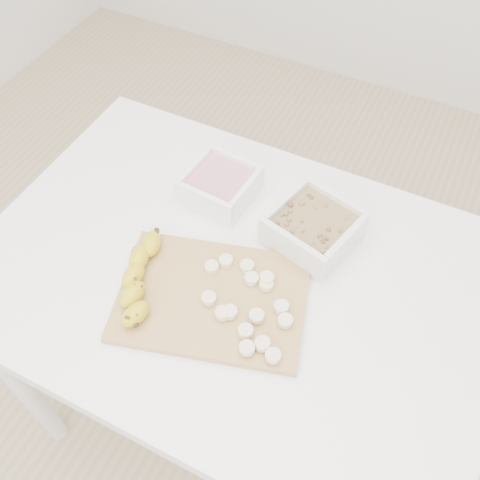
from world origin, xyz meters
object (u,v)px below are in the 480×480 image
at_px(bowl_yogurt, 220,185).
at_px(banana, 140,279).
at_px(bowl_granola, 313,228).
at_px(cutting_board, 212,298).
at_px(table, 234,296).

height_order(bowl_yogurt, banana, bowl_yogurt).
bearing_deg(bowl_granola, bowl_yogurt, 173.55).
bearing_deg(cutting_board, bowl_granola, 62.55).
height_order(cutting_board, banana, banana).
height_order(bowl_yogurt, bowl_granola, bowl_granola).
relative_size(table, bowl_granola, 5.28).
bearing_deg(banana, bowl_granola, 35.70).
relative_size(bowl_yogurt, cutting_board, 0.43).
relative_size(bowl_yogurt, bowl_granola, 0.78).
relative_size(bowl_yogurt, banana, 0.72).
bearing_deg(bowl_yogurt, table, -55.32).
distance_m(cutting_board, banana, 0.14).
height_order(bowl_granola, banana, bowl_granola).
relative_size(table, bowl_yogurt, 6.82).
bearing_deg(table, bowl_granola, 51.93).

